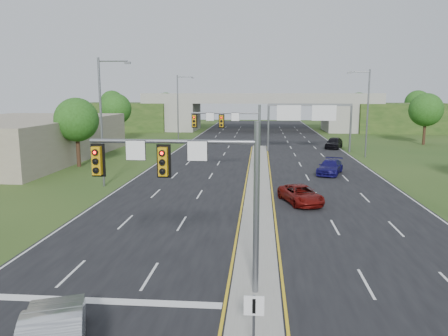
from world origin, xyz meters
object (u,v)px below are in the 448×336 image
Objects in this scene: keep_right_sign at (254,318)px; car_far_b at (330,167)px; signal_mast_near at (198,180)px; car_far_c at (334,143)px; signal_mast_far at (235,129)px; overpass at (260,114)px; sign_gantry at (308,114)px; car_silver at (54,334)px; car_far_a at (301,194)px.

car_far_b is at bearing 77.43° from keep_right_sign.
signal_mast_near is 3.18× the size of keep_right_sign.
car_far_c is (11.00, 53.51, -0.66)m from keep_right_sign.
overpass reaches higher than signal_mast_far.
sign_gantry reaches higher than car_silver.
signal_mast_far is at bearing -114.11° from sign_gantry.
car_far_a is at bearing -87.21° from overpass.
car_far_b is at bearing -80.14° from car_far_c.
sign_gantry is at bearing 65.46° from car_far_a.
car_silver is at bearing -177.25° from keep_right_sign.
keep_right_sign is 0.43× the size of car_silver.
car_silver is (-12.70, -49.74, -4.38)m from sign_gantry.
car_far_c is (13.26, 24.06, -3.87)m from signal_mast_far.
keep_right_sign is at bearing -83.84° from car_far_b.
car_far_a is at bearing -136.33° from car_silver.
car_far_b is (13.16, 32.33, -0.11)m from car_silver.
car_far_a is (3.15, 19.80, -0.84)m from keep_right_sign.
keep_right_sign is (2.26, -29.45, -3.21)m from signal_mast_far.
signal_mast_far is 1.40× the size of car_far_b.
overpass is at bearing 87.65° from signal_mast_far.
keep_right_sign is at bearing -85.61° from signal_mast_far.
car_silver is at bearing -104.32° from sign_gantry.
overpass is (-6.68, 35.08, -1.69)m from sign_gantry.
signal_mast_near is 16.76m from car_far_a.
car_far_c is at bearing 74.87° from signal_mast_near.
signal_mast_near is 45.88m from sign_gantry.
overpass reaches higher than car_far_b.
overpass is 85.07m from car_silver.
signal_mast_far is at bearing -98.83° from car_far_c.
overpass is at bearing 129.57° from car_far_c.
car_far_a is (3.15, -64.73, -2.87)m from overpass.
keep_right_sign is at bearing -81.57° from car_far_c.
car_far_b is at bearing 71.17° from signal_mast_near.
sign_gantry is 0.14× the size of overpass.
keep_right_sign is at bearing -97.70° from sign_gantry.
overpass is 15.79× the size of car_silver.
car_silver is at bearing -93.41° from car_far_b.
overpass is at bearing 75.05° from car_far_a.
overpass is (2.26, 80.07, -1.17)m from signal_mast_near.
signal_mast_near is 1.42× the size of car_far_c.
car_far_b is 21.81m from car_far_c.
car_far_c reaches higher than car_far_b.
car_far_a is 0.95× the size of car_far_b.
sign_gantry is 2.29× the size of car_silver.
signal_mast_near reaches higher than car_silver.
sign_gantry is 2.32× the size of car_far_b.
car_far_b is (7.14, -52.48, -2.81)m from overpass.
signal_mast_far is at bearing -118.99° from car_silver.
car_silver is at bearing -87.50° from car_far_c.
signal_mast_far is (0.00, 25.00, 0.00)m from signal_mast_near.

